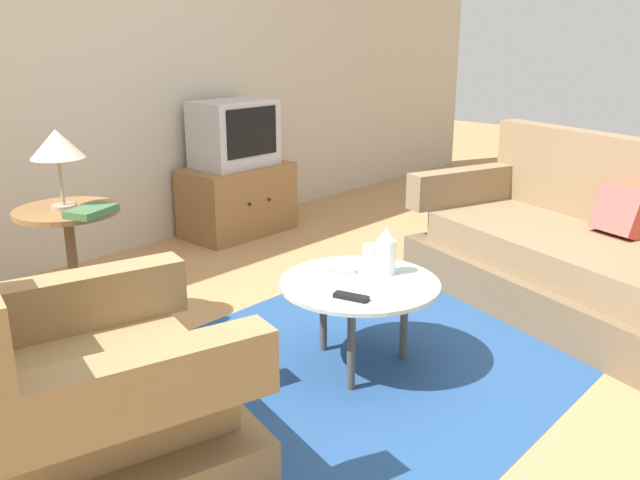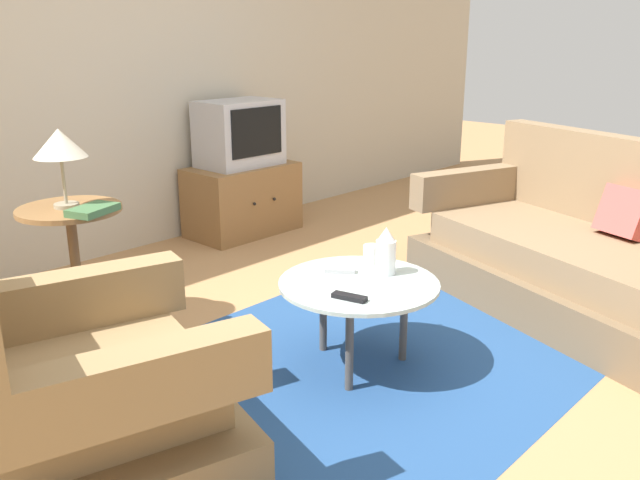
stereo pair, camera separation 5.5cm
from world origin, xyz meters
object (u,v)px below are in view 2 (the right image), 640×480
object	(u,v)px
coffee_table	(359,290)
vase	(386,252)
couch	(582,257)
mug	(372,254)
table_lamp	(60,145)
armchair	(82,404)
tv_remote_silver	(340,270)
television	(239,133)
tv_stand	(243,199)
book	(93,210)
side_table	(73,243)
tv_remote_dark	(349,297)

from	to	relation	value
coffee_table	vase	size ratio (longest dim) A/B	3.23
couch	mug	xyz separation A→B (m)	(-1.12, 0.58, 0.16)
table_lamp	mug	world-z (taller)	table_lamp
armchair	tv_remote_silver	size ratio (longest dim) A/B	7.67
armchair	table_lamp	xyz separation A→B (m)	(0.58, 1.16, 0.66)
table_lamp	tv_remote_silver	bearing A→B (deg)	-58.50
television	tv_remote_silver	xyz separation A→B (m)	(-1.02, -1.88, -0.34)
tv_stand	tv_remote_silver	size ratio (longest dim) A/B	5.81
armchair	book	world-z (taller)	armchair
vase	tv_remote_silver	size ratio (longest dim) A/B	1.57
coffee_table	side_table	world-z (taller)	side_table
armchair	coffee_table	distance (m)	1.27
couch	side_table	xyz separation A→B (m)	(-2.03, 1.76, 0.17)
side_table	couch	bearing A→B (deg)	-40.90
armchair	coffee_table	size ratio (longest dim) A/B	1.51
tv_remote_dark	side_table	bearing A→B (deg)	5.04
coffee_table	tv_remote_silver	bearing A→B (deg)	77.42
armchair	couch	size ratio (longest dim) A/B	0.53
armchair	television	world-z (taller)	television
side_table	mug	bearing A→B (deg)	-52.37
tv_stand	mug	xyz separation A→B (m)	(-0.81, -1.90, 0.20)
television	table_lamp	size ratio (longest dim) A/B	1.53
vase	book	size ratio (longest dim) A/B	0.84
coffee_table	couch	bearing A→B (deg)	-18.78
television	couch	bearing A→B (deg)	-82.92
armchair	side_table	bearing A→B (deg)	168.60
couch	book	world-z (taller)	couch
tv_stand	vase	size ratio (longest dim) A/B	3.69
tv_remote_silver	book	size ratio (longest dim) A/B	0.53
mug	book	size ratio (longest dim) A/B	0.49
couch	side_table	world-z (taller)	couch
television	tv_remote_dark	bearing A→B (deg)	-120.08
armchair	television	bearing A→B (deg)	144.94
couch	side_table	bearing A→B (deg)	68.03
tv_stand	television	distance (m)	0.50
couch	tv_stand	world-z (taller)	couch
tv_remote_dark	table_lamp	bearing A→B (deg)	5.29
coffee_table	book	bearing A→B (deg)	120.57
book	television	bearing A→B (deg)	8.98
armchair	tv_remote_silver	bearing A→B (deg)	105.91
coffee_table	tv_remote_silver	size ratio (longest dim) A/B	5.09
tv_stand	television	world-z (taller)	television
mug	book	distance (m)	1.34
tv_stand	book	bearing A→B (deg)	-151.63
mug	tv_remote_dark	bearing A→B (deg)	-152.78
vase	mug	size ratio (longest dim) A/B	1.71
side_table	tv_stand	world-z (taller)	side_table
tv_remote_dark	book	distance (m)	1.31
table_lamp	vase	world-z (taller)	table_lamp
couch	tv_remote_silver	world-z (taller)	couch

